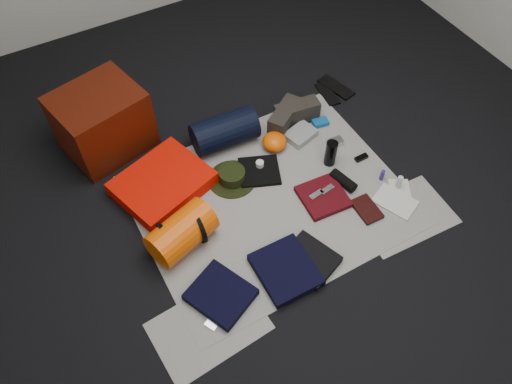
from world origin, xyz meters
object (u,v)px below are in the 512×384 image
navy_duffel (225,131)px  compact_camera (335,143)px  sleeping_pad (163,183)px  red_cabinet (102,122)px  stuff_sack (182,233)px  paperback_book (367,209)px  water_bottle (331,153)px

navy_duffel → compact_camera: (0.64, -0.38, -0.09)m
sleeping_pad → navy_duffel: size_ratio=1.27×
red_cabinet → compact_camera: bearing=-43.0°
red_cabinet → sleeping_pad: red_cabinet is taller
sleeping_pad → stuff_sack: bearing=-97.2°
stuff_sack → sleeping_pad: bearing=82.8°
red_cabinet → compact_camera: (1.33, -0.75, -0.19)m
red_cabinet → sleeping_pad: size_ratio=0.96×
sleeping_pad → paperback_book: sleeping_pad is taller
sleeping_pad → stuff_sack: 0.44m
red_cabinet → navy_duffel: size_ratio=1.22×
stuff_sack → paperback_book: bearing=-17.6°
sleeping_pad → navy_duffel: 0.55m
red_cabinet → navy_duffel: red_cabinet is taller
red_cabinet → paperback_book: red_cabinet is taller
compact_camera → paperback_book: bearing=-100.0°
red_cabinet → water_bottle: red_cabinet is taller
sleeping_pad → stuff_sack: size_ratio=1.43×
navy_duffel → water_bottle: navy_duffel is taller
sleeping_pad → compact_camera: 1.18m
compact_camera → paperback_book: (-0.14, -0.54, -0.01)m
sleeping_pad → paperback_book: bearing=-37.1°
water_bottle → paperback_book: bearing=-92.2°
red_cabinet → sleeping_pad: 0.58m
water_bottle → compact_camera: (0.12, 0.11, -0.07)m
stuff_sack → navy_duffel: (0.57, 0.58, -0.00)m
paperback_book → sleeping_pad: bearing=144.8°
water_bottle → navy_duffel: bearing=136.3°
navy_duffel → paperback_book: 1.05m
red_cabinet → water_bottle: size_ratio=2.79×
red_cabinet → navy_duffel: 0.79m
red_cabinet → navy_duffel: bearing=-41.8°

